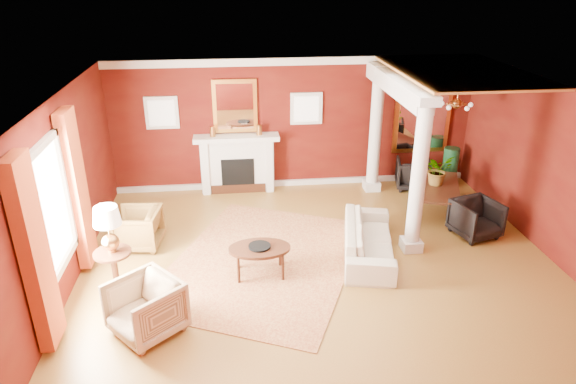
{
  "coord_description": "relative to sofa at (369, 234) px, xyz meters",
  "views": [
    {
      "loc": [
        -1.39,
        -7.39,
        4.68
      ],
      "look_at": [
        -0.49,
        0.5,
        1.15
      ],
      "focal_mm": 32.0,
      "sensor_mm": 36.0,
      "label": 1
    }
  ],
  "objects": [
    {
      "name": "ground",
      "position": [
        -0.89,
        -0.21,
        -0.41
      ],
      "size": [
        8.0,
        8.0,
        0.0
      ],
      "primitive_type": "plane",
      "color": "brown",
      "rests_on": "ground"
    },
    {
      "name": "room_shell",
      "position": [
        -0.89,
        -0.21,
        1.61
      ],
      "size": [
        8.04,
        7.04,
        2.92
      ],
      "color": "#54160B",
      "rests_on": "ground"
    },
    {
      "name": "fireplace",
      "position": [
        -2.19,
        3.11,
        0.24
      ],
      "size": [
        1.85,
        0.42,
        1.29
      ],
      "color": "silver",
      "rests_on": "ground"
    },
    {
      "name": "overmantel_mirror",
      "position": [
        -2.19,
        3.24,
        1.49
      ],
      "size": [
        0.95,
        0.07,
        1.15
      ],
      "color": "#EDB045",
      "rests_on": "fireplace"
    },
    {
      "name": "flank_window_left",
      "position": [
        -3.74,
        3.25,
        1.39
      ],
      "size": [
        0.7,
        0.07,
        0.7
      ],
      "color": "silver",
      "rests_on": "room_shell"
    },
    {
      "name": "flank_window_right",
      "position": [
        -0.64,
        3.25,
        1.39
      ],
      "size": [
        0.7,
        0.07,
        0.7
      ],
      "color": "silver",
      "rests_on": "room_shell"
    },
    {
      "name": "left_window",
      "position": [
        -4.78,
        -0.81,
        1.02
      ],
      "size": [
        0.21,
        2.55,
        2.6
      ],
      "color": "white",
      "rests_on": "room_shell"
    },
    {
      "name": "column_front",
      "position": [
        0.81,
        0.09,
        1.02
      ],
      "size": [
        0.36,
        0.36,
        2.8
      ],
      "color": "silver",
      "rests_on": "ground"
    },
    {
      "name": "column_back",
      "position": [
        0.81,
        2.79,
        1.02
      ],
      "size": [
        0.36,
        0.36,
        2.8
      ],
      "color": "silver",
      "rests_on": "ground"
    },
    {
      "name": "header_beam",
      "position": [
        0.81,
        1.69,
        2.21
      ],
      "size": [
        0.3,
        3.2,
        0.32
      ],
      "primitive_type": "cube",
      "color": "silver",
      "rests_on": "column_front"
    },
    {
      "name": "amber_ceiling",
      "position": [
        1.96,
        1.54,
        2.46
      ],
      "size": [
        2.3,
        3.4,
        0.04
      ],
      "primitive_type": "cube",
      "color": "#D4873E",
      "rests_on": "room_shell"
    },
    {
      "name": "dining_mirror",
      "position": [
        2.01,
        3.24,
        1.14
      ],
      "size": [
        1.3,
        0.07,
        1.7
      ],
      "color": "#EDB045",
      "rests_on": "room_shell"
    },
    {
      "name": "chandelier",
      "position": [
        2.01,
        1.59,
        1.84
      ],
      "size": [
        0.6,
        0.62,
        0.75
      ],
      "color": "#A87035",
      "rests_on": "room_shell"
    },
    {
      "name": "crown_trim",
      "position": [
        -0.89,
        3.25,
        2.41
      ],
      "size": [
        8.0,
        0.08,
        0.16
      ],
      "primitive_type": "cube",
      "color": "silver",
      "rests_on": "room_shell"
    },
    {
      "name": "base_trim",
      "position": [
        -0.89,
        3.25,
        -0.35
      ],
      "size": [
        8.0,
        0.08,
        0.12
      ],
      "primitive_type": "cube",
      "color": "silver",
      "rests_on": "ground"
    },
    {
      "name": "rug",
      "position": [
        -1.85,
        -0.03,
        -0.4
      ],
      "size": [
        4.24,
        4.73,
        0.02
      ],
      "primitive_type": "cube",
      "rotation": [
        0.0,
        0.0,
        -0.42
      ],
      "color": "maroon",
      "rests_on": "ground"
    },
    {
      "name": "sofa",
      "position": [
        0.0,
        0.0,
        0.0
      ],
      "size": [
        1.04,
        2.16,
        0.81
      ],
      "primitive_type": "imported",
      "rotation": [
        0.0,
        0.0,
        1.35
      ],
      "color": "beige",
      "rests_on": "ground"
    },
    {
      "name": "armchair_leopard",
      "position": [
        -4.03,
        0.76,
        -0.01
      ],
      "size": [
        0.81,
        0.85,
        0.79
      ],
      "primitive_type": "imported",
      "rotation": [
        0.0,
        0.0,
        -1.7
      ],
      "color": "black",
      "rests_on": "ground"
    },
    {
      "name": "armchair_stripe",
      "position": [
        -3.56,
        -1.68,
        0.03
      ],
      "size": [
        1.16,
        1.16,
        0.87
      ],
      "primitive_type": "imported",
      "rotation": [
        0.0,
        0.0,
        -0.86
      ],
      "color": "#CCAD88",
      "rests_on": "ground"
    },
    {
      "name": "coffee_table",
      "position": [
        -1.92,
        -0.41,
        0.06
      ],
      "size": [
        1.01,
        1.01,
        0.51
      ],
      "rotation": [
        0.0,
        0.0,
        -0.0
      ],
      "color": "black",
      "rests_on": "ground"
    },
    {
      "name": "coffee_book",
      "position": [
        -1.99,
        -0.34,
        0.22
      ],
      "size": [
        0.17,
        0.04,
        0.23
      ],
      "primitive_type": "imported",
      "rotation": [
        0.0,
        0.0,
        0.14
      ],
      "color": "black",
      "rests_on": "coffee_table"
    },
    {
      "name": "side_table",
      "position": [
        -4.18,
        -0.56,
        0.54
      ],
      "size": [
        0.57,
        0.57,
        1.42
      ],
      "rotation": [
        0.0,
        0.0,
        -0.35
      ],
      "color": "black",
      "rests_on": "ground"
    },
    {
      "name": "dining_table",
      "position": [
        1.79,
        1.52,
        0.06
      ],
      "size": [
        1.13,
        1.78,
        0.93
      ],
      "primitive_type": "imported",
      "rotation": [
        0.0,
        0.0,
        1.22
      ],
      "color": "black",
      "rests_on": "ground"
    },
    {
      "name": "dining_chair_near",
      "position": [
        2.16,
        0.45,
        -0.02
      ],
      "size": [
        0.92,
        0.88,
        0.77
      ],
      "primitive_type": "imported",
      "rotation": [
        0.0,
        0.0,
        0.28
      ],
      "color": "black",
      "rests_on": "ground"
    },
    {
      "name": "dining_chair_far",
      "position": [
        1.75,
        2.78,
        -0.03
      ],
      "size": [
        0.86,
        0.83,
        0.74
      ],
      "primitive_type": "imported",
      "rotation": [
        0.0,
        0.0,
        2.9
      ],
      "color": "black",
      "rests_on": "ground"
    },
    {
      "name": "green_urn",
      "position": [
        2.61,
        2.79,
        -0.04
      ],
      "size": [
        0.39,
        0.39,
        0.93
      ],
      "color": "#133C1F",
      "rests_on": "ground"
    },
    {
      "name": "potted_plant",
      "position": [
        1.8,
        1.6,
        0.77
      ],
      "size": [
        0.76,
        0.79,
        0.49
      ],
      "primitive_type": "imported",
      "rotation": [
        0.0,
        0.0,
        0.38
      ],
      "color": "#26591E",
      "rests_on": "dining_table"
    }
  ]
}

